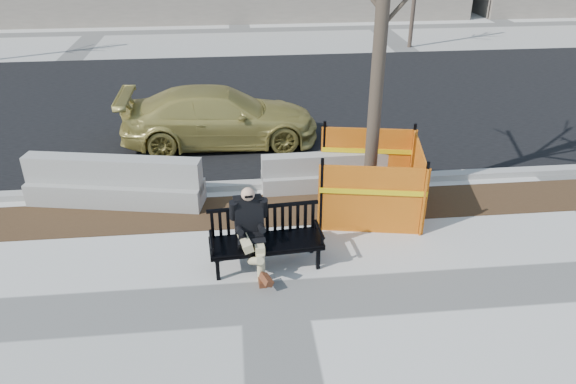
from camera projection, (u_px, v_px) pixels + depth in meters
The scene contains 11 objects.
ground at pixel (274, 301), 7.86m from camera, with size 120.00×120.00×0.00m, color beige.
mulch_strip at pixel (263, 210), 10.14m from camera, with size 40.00×1.20×0.02m, color #47301C.
asphalt_street at pixel (249, 102), 15.58m from camera, with size 60.00×10.40×0.01m, color black.
curb at pixel (259, 184), 10.95m from camera, with size 60.00×0.25×0.12m, color #9E9B93.
bench at pixel (267, 265), 8.63m from camera, with size 1.77×0.64×0.94m, color black, non-canonical shape.
seated_man at pixel (251, 265), 8.63m from camera, with size 0.56×0.94×1.31m, color black, non-canonical shape.
tree_fence at pixel (367, 208), 10.24m from camera, with size 2.72×2.72×6.79m, color orange, non-canonical shape.
sedan at pixel (222, 143), 12.98m from camera, with size 1.82×4.49×1.30m, color #AA9A49.
jersey_barrier_left at pixel (118, 202), 10.41m from camera, with size 3.28×0.66×0.94m, color #9A9790, non-canonical shape.
jersey_barrier_right at pixel (328, 188), 10.94m from camera, with size 2.61×0.52×0.75m, color #9F9C94, non-canonical shape.
far_tree_right at pixel (409, 47), 21.44m from camera, with size 1.73×1.73×4.68m, color #4C3C31, non-canonical shape.
Camera 1 is at (-0.44, -6.19, 5.06)m, focal length 34.31 mm.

